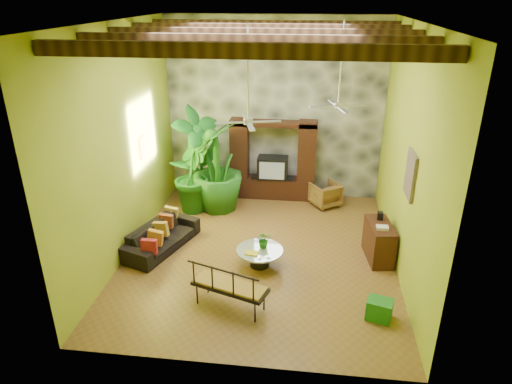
# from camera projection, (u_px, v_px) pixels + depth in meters

# --- Properties ---
(ground) EXTENTS (7.00, 7.00, 0.00)m
(ground) POSITION_uv_depth(u_px,v_px,m) (260.00, 252.00, 10.53)
(ground) COLOR brown
(ground) RESTS_ON ground
(ceiling) EXTENTS (6.00, 7.00, 0.02)m
(ceiling) POSITION_uv_depth(u_px,v_px,m) (261.00, 22.00, 8.51)
(ceiling) COLOR silver
(ceiling) RESTS_ON back_wall
(back_wall) EXTENTS (6.00, 0.02, 5.00)m
(back_wall) POSITION_uv_depth(u_px,v_px,m) (275.00, 110.00, 12.70)
(back_wall) COLOR #98A826
(back_wall) RESTS_ON ground
(left_wall) EXTENTS (0.02, 7.00, 5.00)m
(left_wall) POSITION_uv_depth(u_px,v_px,m) (123.00, 144.00, 9.85)
(left_wall) COLOR #98A826
(left_wall) RESTS_ON ground
(right_wall) EXTENTS (0.02, 7.00, 5.00)m
(right_wall) POSITION_uv_depth(u_px,v_px,m) (408.00, 155.00, 9.18)
(right_wall) COLOR #98A826
(right_wall) RESTS_ON ground
(stone_accent_wall) EXTENTS (5.98, 0.10, 4.98)m
(stone_accent_wall) POSITION_uv_depth(u_px,v_px,m) (275.00, 110.00, 12.64)
(stone_accent_wall) COLOR #3A3D42
(stone_accent_wall) RESTS_ON ground
(ceiling_beams) EXTENTS (5.95, 5.36, 0.22)m
(ceiling_beams) POSITION_uv_depth(u_px,v_px,m) (261.00, 34.00, 8.60)
(ceiling_beams) COLOR #3B2412
(ceiling_beams) RESTS_ON ceiling
(entertainment_center) EXTENTS (2.40, 0.55, 2.30)m
(entertainment_center) POSITION_uv_depth(u_px,v_px,m) (273.00, 166.00, 12.99)
(entertainment_center) COLOR black
(entertainment_center) RESTS_ON ground
(ceiling_fan_front) EXTENTS (1.28, 1.28, 1.86)m
(ceiling_fan_front) POSITION_uv_depth(u_px,v_px,m) (248.00, 111.00, 8.81)
(ceiling_fan_front) COLOR #BBBBC0
(ceiling_fan_front) RESTS_ON ceiling
(ceiling_fan_back) EXTENTS (1.28, 1.28, 1.86)m
(ceiling_fan_back) POSITION_uv_depth(u_px,v_px,m) (339.00, 96.00, 10.07)
(ceiling_fan_back) COLOR #BBBBC0
(ceiling_fan_back) RESTS_ON ceiling
(wall_art_mask) EXTENTS (0.06, 0.32, 0.55)m
(wall_art_mask) POSITION_uv_depth(u_px,v_px,m) (143.00, 147.00, 10.92)
(wall_art_mask) COLOR orange
(wall_art_mask) RESTS_ON left_wall
(wall_art_painting) EXTENTS (0.06, 0.70, 0.90)m
(wall_art_painting) POSITION_uv_depth(u_px,v_px,m) (410.00, 175.00, 8.72)
(wall_art_painting) COLOR navy
(wall_art_painting) RESTS_ON right_wall
(sofa) EXTENTS (1.44, 2.20, 0.60)m
(sofa) POSITION_uv_depth(u_px,v_px,m) (162.00, 237.00, 10.59)
(sofa) COLOR black
(sofa) RESTS_ON ground
(wicker_armchair) EXTENTS (0.99, 1.00, 0.66)m
(wicker_armchair) POSITION_uv_depth(u_px,v_px,m) (325.00, 194.00, 12.72)
(wicker_armchair) COLOR brown
(wicker_armchair) RESTS_ON ground
(tall_plant_a) EXTENTS (1.69, 1.73, 2.75)m
(tall_plant_a) POSITION_uv_depth(u_px,v_px,m) (199.00, 157.00, 12.45)
(tall_plant_a) COLOR #1C6B23
(tall_plant_a) RESTS_ON ground
(tall_plant_b) EXTENTS (1.16, 1.33, 2.07)m
(tall_plant_b) POSITION_uv_depth(u_px,v_px,m) (191.00, 174.00, 12.21)
(tall_plant_b) COLOR #1C6119
(tall_plant_b) RESTS_ON ground
(tall_plant_c) EXTENTS (1.48, 1.48, 2.46)m
(tall_plant_c) POSITION_uv_depth(u_px,v_px,m) (217.00, 167.00, 12.17)
(tall_plant_c) COLOR #1F5D18
(tall_plant_c) RESTS_ON ground
(coffee_table) EXTENTS (1.02, 1.02, 0.40)m
(coffee_table) POSITION_uv_depth(u_px,v_px,m) (260.00, 255.00, 9.92)
(coffee_table) COLOR black
(coffee_table) RESTS_ON ground
(centerpiece_plant) EXTENTS (0.38, 0.34, 0.36)m
(centerpiece_plant) POSITION_uv_depth(u_px,v_px,m) (264.00, 240.00, 9.89)
(centerpiece_plant) COLOR #246C1C
(centerpiece_plant) RESTS_ON coffee_table
(yellow_tray) EXTENTS (0.29, 0.22, 0.03)m
(yellow_tray) POSITION_uv_depth(u_px,v_px,m) (252.00, 253.00, 9.70)
(yellow_tray) COLOR #F0F51A
(yellow_tray) RESTS_ON coffee_table
(iron_bench) EXTENTS (1.53, 0.98, 0.57)m
(iron_bench) POSITION_uv_depth(u_px,v_px,m) (229.00, 285.00, 8.43)
(iron_bench) COLOR black
(iron_bench) RESTS_ON ground
(side_console) EXTENTS (0.61, 1.12, 0.86)m
(side_console) POSITION_uv_depth(u_px,v_px,m) (379.00, 242.00, 10.13)
(side_console) COLOR #391B12
(side_console) RESTS_ON ground
(green_bin) EXTENTS (0.53, 0.45, 0.40)m
(green_bin) POSITION_uv_depth(u_px,v_px,m) (379.00, 309.00, 8.33)
(green_bin) COLOR #1D6C38
(green_bin) RESTS_ON ground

